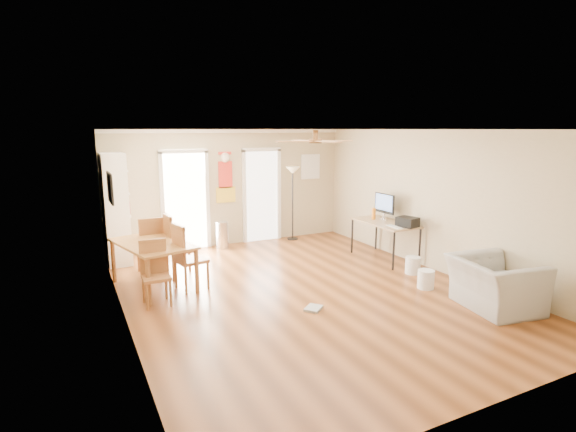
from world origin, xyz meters
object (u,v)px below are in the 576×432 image
dining_table (154,265)px  wastebasket_a (426,279)px  dining_chair_right_b (191,257)px  armchair (495,284)px  torchiere_lamp (293,204)px  bookshelf (115,208)px  dining_chair_near (156,274)px  computer_desk (384,241)px  dining_chair_right_a (181,246)px  printer (408,222)px  wastebasket_b (413,265)px  trash_can (222,235)px  dining_chair_far (150,245)px

dining_table → wastebasket_a: size_ratio=4.94×
dining_chair_right_b → armchair: dining_chair_right_b is taller
dining_table → torchiere_lamp: torchiere_lamp is taller
wastebasket_a → bookshelf: bearing=138.1°
dining_table → armchair: bearing=-36.3°
torchiere_lamp → armchair: 5.15m
wastebasket_a → armchair: bearing=-75.6°
dining_chair_near → armchair: 5.00m
computer_desk → dining_chair_right_a: bearing=169.3°
dining_chair_right_a → printer: size_ratio=3.15×
dining_chair_right_b → wastebasket_b: (3.81, -1.04, -0.39)m
trash_can → printer: 4.00m
dining_chair_right_a → dining_chair_near: dining_chair_right_a is taller
bookshelf → dining_chair_far: 1.27m
dining_chair_near → dining_chair_far: (0.19, 1.61, 0.04)m
dining_chair_right_a → bookshelf: bearing=29.3°
bookshelf → printer: (4.96, -2.77, -0.22)m
computer_desk → wastebasket_a: (-0.47, -1.69, -0.23)m
dining_chair_near → trash_can: dining_chair_near is taller
dining_chair_near → printer: bearing=-0.8°
computer_desk → printer: (0.11, -0.54, 0.48)m
trash_can → armchair: bearing=-63.9°
dining_chair_far → trash_can: 2.06m
trash_can → torchiere_lamp: 1.85m
bookshelf → dining_chair_right_b: bearing=-68.7°
dining_table → computer_desk: bearing=-4.8°
dining_chair_far → dining_table: bearing=81.6°
computer_desk → printer: 0.72m
dining_chair_right_a → computer_desk: 4.02m
dining_table → printer: (4.60, -0.91, 0.47)m
bookshelf → armchair: (4.66, -5.02, -0.70)m
bookshelf → trash_can: size_ratio=3.60×
bookshelf → wastebasket_a: bearing=-43.2°
bookshelf → trash_can: bearing=-0.1°
trash_can → dining_chair_near: bearing=-125.4°
dining_chair_right_b → bookshelf: bearing=12.0°
computer_desk → armchair: size_ratio=1.24×
dining_chair_far → wastebasket_a: (3.93, -2.88, -0.37)m
dining_chair_near → dining_chair_far: bearing=83.8°
printer → wastebasket_b: (-0.24, -0.46, -0.70)m
bookshelf → dining_chair_right_b: 2.43m
torchiere_lamp → computer_desk: size_ratio=1.22×
wastebasket_b → armchair: armchair is taller
computer_desk → wastebasket_b: computer_desk is taller
dining_chair_near → torchiere_lamp: 4.59m
wastebasket_b → dining_chair_far: bearing=152.9°
trash_can → torchiere_lamp: bearing=0.6°
dining_chair_right_b → computer_desk: dining_chair_right_b is taller
armchair → wastebasket_a: bearing=24.6°
dining_chair_far → dining_chair_right_b: bearing=109.8°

